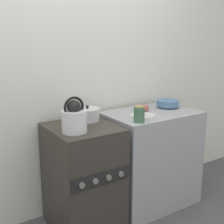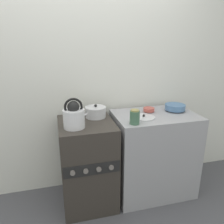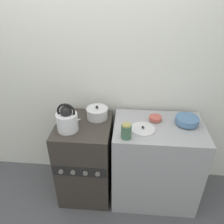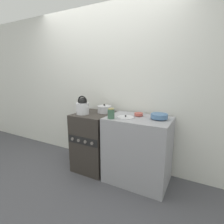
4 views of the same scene
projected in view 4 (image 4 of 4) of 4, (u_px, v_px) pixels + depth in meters
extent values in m
plane|color=#4C4C51|center=(84.00, 176.00, 2.57)|extent=(12.00, 12.00, 0.00)
cube|color=silver|center=(105.00, 87.00, 2.85)|extent=(7.00, 0.06, 2.50)
cube|color=#332D28|center=(94.00, 141.00, 2.72)|extent=(0.52, 0.57, 0.88)
cube|color=black|center=(82.00, 141.00, 2.45)|extent=(0.50, 0.01, 0.11)
cylinder|color=slate|center=(72.00, 139.00, 2.52)|extent=(0.04, 0.02, 0.04)
cylinder|color=slate|center=(79.00, 140.00, 2.47)|extent=(0.04, 0.02, 0.04)
cylinder|color=slate|center=(85.00, 142.00, 2.41)|extent=(0.04, 0.02, 0.04)
cylinder|color=slate|center=(92.00, 143.00, 2.36)|extent=(0.04, 0.02, 0.04)
cube|color=#99999E|center=(138.00, 150.00, 2.39)|extent=(0.84, 0.57, 0.90)
cylinder|color=silver|center=(83.00, 109.00, 2.57)|extent=(0.19, 0.19, 0.17)
sphere|color=black|center=(82.00, 101.00, 2.55)|extent=(0.10, 0.10, 0.10)
torus|color=black|center=(82.00, 101.00, 2.55)|extent=(0.16, 0.02, 0.16)
cone|color=silver|center=(88.00, 107.00, 2.52)|extent=(0.10, 0.04, 0.07)
cylinder|color=silver|center=(104.00, 110.00, 2.67)|extent=(0.20, 0.20, 0.09)
cylinder|color=silver|center=(104.00, 106.00, 2.66)|extent=(0.21, 0.21, 0.01)
sphere|color=black|center=(104.00, 105.00, 2.65)|extent=(0.03, 0.03, 0.03)
cylinder|color=#4C729E|center=(159.00, 119.00, 2.22)|extent=(0.10, 0.10, 0.01)
cylinder|color=#4C729E|center=(159.00, 116.00, 2.21)|extent=(0.21, 0.21, 0.06)
cylinder|color=#B75147|center=(139.00, 116.00, 2.38)|extent=(0.05, 0.05, 0.01)
cylinder|color=#B75147|center=(139.00, 114.00, 2.38)|extent=(0.12, 0.12, 0.04)
cylinder|color=#3F664C|center=(111.00, 114.00, 2.24)|extent=(0.09, 0.09, 0.12)
cylinder|color=#998C4C|center=(111.00, 109.00, 2.23)|extent=(0.08, 0.08, 0.01)
cylinder|color=silver|center=(126.00, 117.00, 2.30)|extent=(0.22, 0.22, 0.01)
sphere|color=black|center=(126.00, 116.00, 2.30)|extent=(0.02, 0.02, 0.02)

